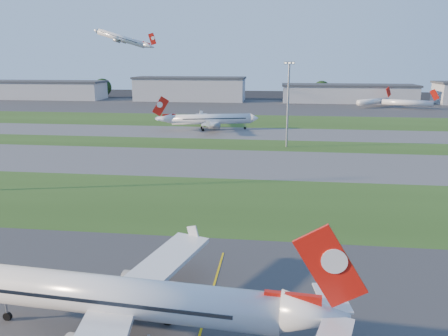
% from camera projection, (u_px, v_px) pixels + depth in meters
% --- Properties ---
extents(grass_strip_a, '(300.00, 34.00, 0.01)m').
position_uv_depth(grass_strip_a, '(212.00, 202.00, 83.29)').
color(grass_strip_a, '#294517').
rests_on(grass_strip_a, ground).
extents(taxiway_a, '(300.00, 32.00, 0.01)m').
position_uv_depth(taxiway_a, '(230.00, 163.00, 115.05)').
color(taxiway_a, '#515154').
rests_on(taxiway_a, ground).
extents(grass_strip_b, '(300.00, 18.00, 0.01)m').
position_uv_depth(grass_strip_b, '(239.00, 145.00, 139.12)').
color(grass_strip_b, '#294517').
rests_on(grass_strip_b, ground).
extents(taxiway_b, '(300.00, 26.00, 0.01)m').
position_uv_depth(taxiway_b, '(244.00, 133.00, 160.29)').
color(taxiway_b, '#515154').
rests_on(taxiway_b, ground).
extents(grass_strip_c, '(300.00, 40.00, 0.01)m').
position_uv_depth(grass_strip_c, '(250.00, 121.00, 192.05)').
color(grass_strip_c, '#294517').
rests_on(grass_strip_c, ground).
extents(apron_far, '(400.00, 80.00, 0.01)m').
position_uv_depth(apron_far, '(257.00, 106.00, 249.80)').
color(apron_far, '#333335').
rests_on(apron_far, ground).
extents(airliner_parked, '(37.79, 31.97, 11.79)m').
position_uv_depth(airliner_parked, '(127.00, 299.00, 42.19)').
color(airliner_parked, silver).
rests_on(airliner_parked, ground).
extents(airliner_taxiing, '(36.72, 30.79, 11.68)m').
position_uv_depth(airliner_taxiing, '(210.00, 119.00, 166.59)').
color(airliner_taxiing, silver).
rests_on(airliner_taxiing, ground).
extents(airliner_departing, '(34.93, 29.64, 10.90)m').
position_uv_depth(airliner_departing, '(122.00, 39.00, 254.44)').
color(airliner_departing, silver).
extents(mini_jet_near, '(22.43, 20.41, 9.48)m').
position_uv_depth(mini_jet_near, '(374.00, 101.00, 245.09)').
color(mini_jet_near, silver).
rests_on(mini_jet_near, ground).
extents(mini_jet_far, '(27.83, 10.74, 9.48)m').
position_uv_depth(mini_jet_far, '(408.00, 103.00, 237.60)').
color(mini_jet_far, silver).
rests_on(mini_jet_far, ground).
extents(light_mast_centre, '(3.20, 0.70, 25.80)m').
position_uv_depth(light_mast_centre, '(288.00, 99.00, 131.79)').
color(light_mast_centre, gray).
rests_on(light_mast_centre, ground).
extents(hangar_far_west, '(91.80, 23.00, 12.20)m').
position_uv_depth(hangar_far_west, '(38.00, 90.00, 295.03)').
color(hangar_far_west, '#979A9F').
rests_on(hangar_far_west, ground).
extents(hangar_west, '(71.40, 23.00, 15.20)m').
position_uv_depth(hangar_west, '(190.00, 89.00, 282.16)').
color(hangar_west, '#979A9F').
rests_on(hangar_west, ground).
extents(hangar_east, '(81.60, 23.00, 11.20)m').
position_uv_depth(hangar_east, '(348.00, 93.00, 270.75)').
color(hangar_east, '#979A9F').
rests_on(hangar_east, ground).
extents(tree_west, '(12.10, 12.10, 13.20)m').
position_uv_depth(tree_west, '(103.00, 87.00, 304.46)').
color(tree_west, black).
rests_on(tree_west, ground).
extents(tree_mid_west, '(9.90, 9.90, 10.80)m').
position_uv_depth(tree_mid_west, '(230.00, 91.00, 290.22)').
color(tree_mid_west, black).
rests_on(tree_mid_west, ground).
extents(tree_mid_east, '(11.55, 11.55, 12.60)m').
position_uv_depth(tree_mid_east, '(322.00, 90.00, 285.72)').
color(tree_mid_east, black).
rests_on(tree_mid_east, ground).
extents(tree_east, '(10.45, 10.45, 11.40)m').
position_uv_depth(tree_east, '(443.00, 92.00, 275.03)').
color(tree_east, black).
rests_on(tree_east, ground).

